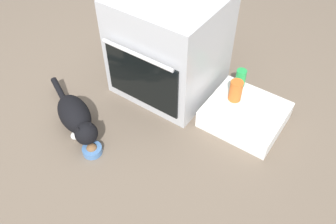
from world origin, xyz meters
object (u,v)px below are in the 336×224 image
cat (76,117)px  sauce_jar (236,91)px  pantry_cabinet (245,115)px  food_bowl (93,150)px  soda_can (241,78)px  oven (169,45)px

cat → sauce_jar: bearing=66.4°
pantry_cabinet → food_bowl: pantry_cabinet is taller
cat → soda_can: size_ratio=5.21×
pantry_cabinet → cat: bearing=-141.9°
oven → cat: (-0.23, -0.67, -0.23)m
pantry_cabinet → food_bowl: bearing=-130.1°
oven → pantry_cabinet: oven is taller
sauce_jar → pantry_cabinet: bearing=-15.2°
oven → cat: 0.74m
oven → sauce_jar: (0.50, 0.00, -0.14)m
food_bowl → cat: bearing=156.4°
food_bowl → pantry_cabinet: bearing=49.9°
sauce_jar → soda_can: 0.14m
oven → soda_can: 0.51m
oven → food_bowl: oven is taller
pantry_cabinet → sauce_jar: bearing=164.8°
pantry_cabinet → cat: 1.04m
oven → pantry_cabinet: size_ratio=1.46×
food_bowl → soda_can: (0.49, 0.90, 0.16)m
food_bowl → sauce_jar: size_ratio=0.83×
cat → soda_can: soda_can is taller
oven → pantry_cabinet: bearing=-2.4°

